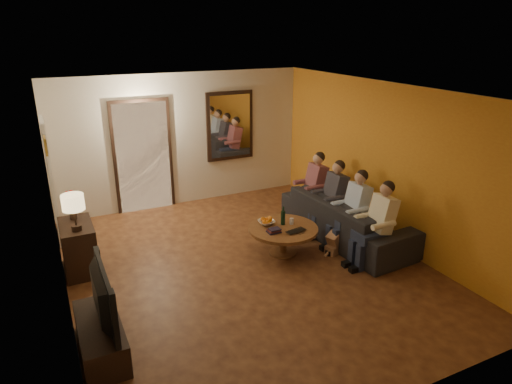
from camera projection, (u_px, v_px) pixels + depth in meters
name	position (u px, v px, depth m)	size (l,w,h in m)	color
floor	(247.00, 266.00, 6.88)	(5.00, 6.00, 0.01)	#482113
ceiling	(245.00, 92.00, 5.99)	(5.00, 6.00, 0.01)	white
back_wall	(182.00, 140.00, 8.97)	(5.00, 0.02, 2.60)	beige
front_wall	(393.00, 288.00, 3.90)	(5.00, 0.02, 2.60)	beige
left_wall	(55.00, 215.00, 5.41)	(0.02, 6.00, 2.60)	beige
right_wall	(385.00, 163.00, 7.46)	(0.02, 6.00, 2.60)	beige
orange_accent	(384.00, 163.00, 7.46)	(0.01, 6.00, 2.60)	orange
kitchen_doorway	(143.00, 157.00, 8.71)	(1.00, 0.06, 2.10)	#FFE0A5
door_trim	(143.00, 158.00, 8.70)	(1.12, 0.04, 2.22)	black
fridge_glimpse	(157.00, 163.00, 8.87)	(0.45, 0.03, 1.70)	silver
mirror_frame	(230.00, 126.00, 9.28)	(1.00, 0.05, 1.40)	black
mirror_glass	(230.00, 126.00, 9.25)	(0.86, 0.02, 1.26)	white
white_door	(51.00, 181.00, 7.46)	(0.06, 0.85, 2.04)	white
framed_art	(45.00, 146.00, 6.33)	(0.03, 0.28, 0.24)	#B28C33
art_canvas	(47.00, 145.00, 6.34)	(0.01, 0.22, 0.18)	brown
dresser	(79.00, 247.00, 6.67)	(0.45, 0.82, 0.73)	black
table_lamp	(74.00, 212.00, 6.26)	(0.30, 0.30, 0.54)	beige
flower_vase	(72.00, 205.00, 6.65)	(0.14, 0.14, 0.44)	red
tv_stand	(101.00, 337.00, 5.02)	(0.45, 1.14, 0.38)	black
tv	(95.00, 297.00, 4.84)	(0.15, 1.13, 0.65)	black
sofa	(346.00, 218.00, 7.67)	(0.98, 2.51, 0.73)	black
person_a	(378.00, 227.00, 6.79)	(0.60, 0.40, 1.20)	tan
person_b	(353.00, 213.00, 7.30)	(0.60, 0.40, 1.20)	tan
person_c	(332.00, 201.00, 7.80)	(0.60, 0.40, 1.20)	tan
person_d	(313.00, 190.00, 8.31)	(0.60, 0.40, 1.20)	tan
dog	(339.00, 235.00, 7.27)	(0.56, 0.24, 0.56)	#936243
coffee_table	(283.00, 240.00, 7.21)	(1.10, 1.10, 0.45)	brown
bowl	(267.00, 222.00, 7.23)	(0.26, 0.26, 0.06)	white
oranges	(267.00, 218.00, 7.21)	(0.20, 0.20, 0.08)	orange
wine_bottle	(283.00, 215.00, 7.18)	(0.07, 0.07, 0.31)	black
wine_glass	(292.00, 221.00, 7.23)	(0.06, 0.06, 0.10)	silver
book_stack	(274.00, 230.00, 6.94)	(0.20, 0.15, 0.07)	black
laptop	(298.00, 232.00, 6.93)	(0.33, 0.21, 0.03)	black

